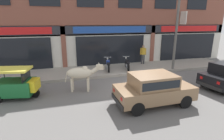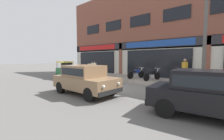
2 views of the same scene
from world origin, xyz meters
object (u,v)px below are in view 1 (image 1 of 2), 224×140
motorcycle_1 (127,64)px  cow (82,73)px  auto_rickshaw (17,85)px  motorcycle_0 (108,65)px  utility_pole (176,31)px  pedestrian (143,52)px  car_1 (154,88)px

motorcycle_1 → cow: bearing=-141.8°
auto_rickshaw → motorcycle_1: 7.60m
auto_rickshaw → motorcycle_0: auto_rickshaw is taller
motorcycle_0 → utility_pole: 5.57m
cow → motorcycle_1: 4.84m
motorcycle_0 → cow: bearing=-126.9°
auto_rickshaw → pedestrian: (8.88, 4.21, 0.50)m
cow → utility_pole: utility_pole is taller
pedestrian → utility_pole: 3.18m
motorcycle_1 → pedestrian: pedestrian is taller
car_1 → auto_rickshaw: bearing=157.5°
car_1 → utility_pole: utility_pole is taller
auto_rickshaw → pedestrian: bearing=25.4°
car_1 → motorcycle_0: car_1 is taller
motorcycle_1 → utility_pole: bearing=-14.4°
motorcycle_0 → pedestrian: (3.37, 1.09, 0.60)m
cow → utility_pole: 7.79m
cow → utility_pole: (7.23, 2.09, 1.98)m
utility_pole → motorcycle_0: bearing=168.6°
pedestrian → utility_pole: bearing=-53.5°
motorcycle_0 → auto_rickshaw: bearing=-150.5°
pedestrian → motorcycle_0: bearing=-162.0°
cow → car_1: (2.91, -2.56, -0.19)m
car_1 → auto_rickshaw: auto_rickshaw is taller
car_1 → auto_rickshaw: (-6.10, 2.53, -0.15)m
motorcycle_0 → pedestrian: 3.59m
car_1 → utility_pole: size_ratio=0.65×
cow → pedestrian: size_ratio=1.32×
utility_pole → cow: bearing=-163.9°
auto_rickshaw → pedestrian: pedestrian is taller
auto_rickshaw → utility_pole: utility_pole is taller
motorcycle_1 → motorcycle_0: bearing=175.7°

